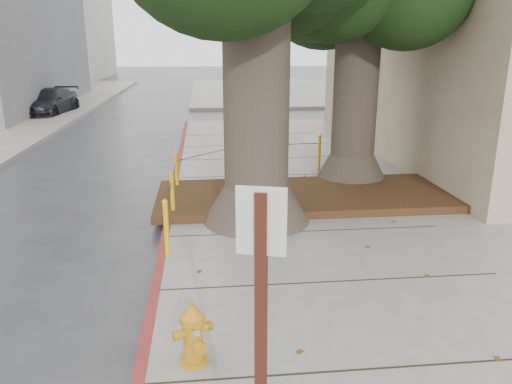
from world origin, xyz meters
TOP-DOWN VIEW (x-y plane):
  - ground at (0.00, 0.00)m, footprint 140.00×140.00m
  - sidewalk_far at (6.00, 30.00)m, footprint 16.00×20.00m
  - curb_red at (-2.00, 2.50)m, footprint 0.14×26.00m
  - planter_bed at (0.90, 3.90)m, footprint 6.40×2.60m
  - building_side_white at (16.00, 26.00)m, footprint 10.00×10.00m
  - building_side_grey at (22.00, 32.00)m, footprint 12.00×14.00m
  - bollard_ring at (-0.87, 4.38)m, footprint 3.79×5.39m
  - fire_hydrant at (-1.43, -1.70)m, footprint 0.40×0.40m
  - signpost at (-0.98, -3.99)m, footprint 0.25×0.09m
  - car_silver at (6.66, 17.26)m, footprint 4.12×2.10m
  - car_red at (8.71, 17.84)m, footprint 3.92×1.64m
  - car_dark at (-8.76, 19.13)m, footprint 2.35×4.63m

SIDE VIEW (x-z plane):
  - ground at x=0.00m, z-range 0.00..0.00m
  - sidewalk_far at x=6.00m, z-range 0.00..0.15m
  - curb_red at x=-2.00m, z-range -0.01..0.15m
  - planter_bed at x=0.90m, z-range 0.15..0.31m
  - fire_hydrant at x=-1.43m, z-range 0.14..0.87m
  - car_red at x=8.71m, z-range 0.00..1.26m
  - car_dark at x=-8.76m, z-range 0.00..1.29m
  - bollard_ring at x=-0.87m, z-range 0.19..1.14m
  - car_silver at x=6.66m, z-range 0.00..1.34m
  - signpost at x=-0.98m, z-range 0.32..2.94m
  - building_side_white at x=16.00m, z-range 0.00..9.00m
  - building_side_grey at x=22.00m, z-range 0.00..12.00m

